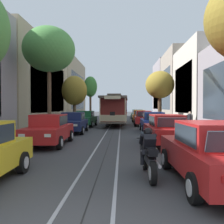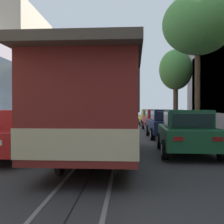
# 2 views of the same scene
# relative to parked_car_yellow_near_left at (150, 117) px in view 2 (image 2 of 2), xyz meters

# --- Properties ---
(ground_plane) EXTENTS (160.00, 160.00, 0.00)m
(ground_plane) POSITION_rel_parked_car_yellow_near_left_xyz_m (3.08, 18.19, -0.80)
(ground_plane) COLOR #38383A
(trolley_track_rails) EXTENTS (1.14, 59.71, 0.01)m
(trolley_track_rails) POSITION_rel_parked_car_yellow_near_left_xyz_m (3.08, 21.36, -0.79)
(trolley_track_rails) COLOR gray
(trolley_track_rails) RESTS_ON ground
(parked_car_yellow_near_left) EXTENTS (2.11, 4.41, 1.58)m
(parked_car_yellow_near_left) POSITION_rel_parked_car_yellow_near_left_xyz_m (0.00, 0.00, 0.00)
(parked_car_yellow_near_left) COLOR gold
(parked_car_yellow_near_left) RESTS_ON ground
(parked_car_red_second_left) EXTENTS (2.09, 4.40, 1.58)m
(parked_car_red_second_left) POSITION_rel_parked_car_yellow_near_left_xyz_m (-0.02, 6.56, 0.00)
(parked_car_red_second_left) COLOR red
(parked_car_red_second_left) RESTS_ON ground
(parked_car_navy_mid_left) EXTENTS (2.07, 4.39, 1.58)m
(parked_car_navy_mid_left) POSITION_rel_parked_car_yellow_near_left_xyz_m (0.03, 12.36, 0.00)
(parked_car_navy_mid_left) COLOR #19234C
(parked_car_navy_mid_left) RESTS_ON ground
(parked_car_green_fourth_left) EXTENTS (2.14, 4.42, 1.58)m
(parked_car_green_fourth_left) POSITION_rel_parked_car_yellow_near_left_xyz_m (0.04, 18.35, 0.00)
(parked_car_green_fourth_left) COLOR #1E6038
(parked_car_green_fourth_left) RESTS_ON ground
(parked_car_red_near_right) EXTENTS (2.07, 4.39, 1.58)m
(parked_car_red_near_right) POSITION_rel_parked_car_yellow_near_left_xyz_m (6.08, 0.63, 0.00)
(parked_car_red_near_right) COLOR red
(parked_car_red_near_right) RESTS_ON ground
(parked_car_red_second_right) EXTENTS (2.06, 4.39, 1.58)m
(parked_car_red_second_right) POSITION_rel_parked_car_yellow_near_left_xyz_m (6.03, 6.70, 0.00)
(parked_car_red_second_right) COLOR red
(parked_car_red_second_right) RESTS_ON ground
(parked_car_blue_mid_right) EXTENTS (2.06, 4.39, 1.58)m
(parked_car_blue_mid_right) POSITION_rel_parked_car_yellow_near_left_xyz_m (6.23, 13.17, 0.00)
(parked_car_blue_mid_right) COLOR #233D93
(parked_car_blue_mid_right) RESTS_ON ground
(parked_car_red_fourth_right) EXTENTS (2.08, 4.40, 1.58)m
(parked_car_red_fourth_right) POSITION_rel_parked_car_yellow_near_left_xyz_m (6.04, 19.49, 0.00)
(parked_car_red_fourth_right) COLOR red
(parked_car_red_fourth_right) RESTS_ON ground
(street_tree_kerb_left_near) EXTENTS (2.82, 3.06, 6.70)m
(street_tree_kerb_left_near) POSITION_rel_parked_car_yellow_near_left_xyz_m (-1.97, 3.20, 4.11)
(street_tree_kerb_left_near) COLOR brown
(street_tree_kerb_left_near) RESTS_ON ground
(street_tree_kerb_left_second) EXTENTS (3.93, 3.81, 8.04)m
(street_tree_kerb_left_second) POSITION_rel_parked_car_yellow_near_left_xyz_m (-1.75, 12.16, 5.51)
(street_tree_kerb_left_second) COLOR brown
(street_tree_kerb_left_second) RESTS_ON ground
(street_tree_kerb_right_near) EXTENTS (3.33, 2.88, 5.87)m
(street_tree_kerb_right_near) POSITION_rel_parked_car_yellow_near_left_xyz_m (7.80, 1.34, 3.63)
(street_tree_kerb_right_near) COLOR brown
(street_tree_kerb_right_near) RESTS_ON ground
(cable_car_trolley) EXTENTS (2.81, 9.17, 3.28)m
(cable_car_trolley) POSITION_rel_parked_car_yellow_near_left_xyz_m (3.08, 19.90, 0.86)
(cable_car_trolley) COLOR maroon
(cable_car_trolley) RESTS_ON ground
(motorcycle_with_rider) EXTENTS (0.56, 1.99, 1.37)m
(motorcycle_with_rider) POSITION_rel_parked_car_yellow_near_left_xyz_m (4.51, 1.14, -0.15)
(motorcycle_with_rider) COLOR black
(motorcycle_with_rider) RESTS_ON ground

